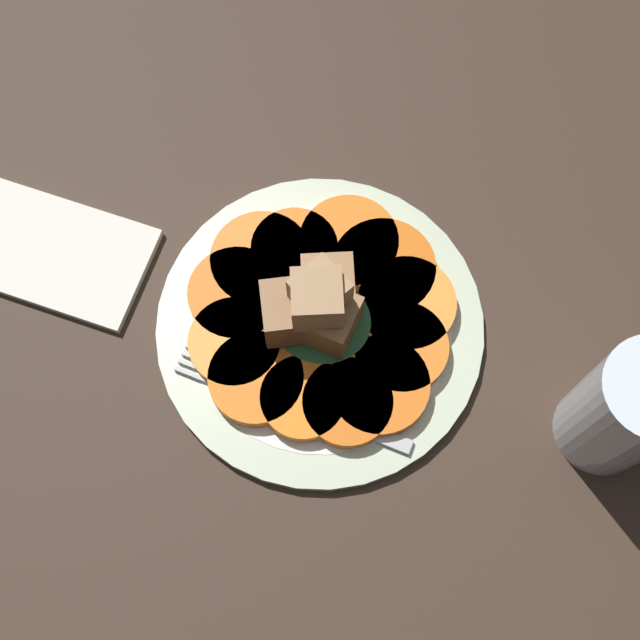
# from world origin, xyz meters

# --- Properties ---
(table_slab) EXTENTS (1.20, 1.20, 0.02)m
(table_slab) POSITION_xyz_m (0.00, 0.00, 0.01)
(table_slab) COLOR #38281E
(table_slab) RESTS_ON ground
(plate) EXTENTS (0.26, 0.26, 0.01)m
(plate) POSITION_xyz_m (0.00, 0.00, 0.03)
(plate) COLOR beige
(plate) RESTS_ON table_slab
(carrot_slice_0) EXTENTS (0.08, 0.08, 0.01)m
(carrot_slice_0) POSITION_xyz_m (0.06, -0.03, 0.04)
(carrot_slice_0) COLOR orange
(carrot_slice_0) RESTS_ON plate
(carrot_slice_1) EXTENTS (0.07, 0.07, 0.01)m
(carrot_slice_1) POSITION_xyz_m (0.07, 0.00, 0.04)
(carrot_slice_1) COLOR orange
(carrot_slice_1) RESTS_ON plate
(carrot_slice_2) EXTENTS (0.08, 0.08, 0.01)m
(carrot_slice_2) POSITION_xyz_m (0.06, 0.04, 0.04)
(carrot_slice_2) COLOR orange
(carrot_slice_2) RESTS_ON plate
(carrot_slice_3) EXTENTS (0.08, 0.08, 0.01)m
(carrot_slice_3) POSITION_xyz_m (0.03, 0.06, 0.04)
(carrot_slice_3) COLOR #D76115
(carrot_slice_3) RESTS_ON plate
(carrot_slice_4) EXTENTS (0.08, 0.08, 0.01)m
(carrot_slice_4) POSITION_xyz_m (0.00, 0.07, 0.04)
(carrot_slice_4) COLOR orange
(carrot_slice_4) RESTS_ON plate
(carrot_slice_5) EXTENTS (0.07, 0.07, 0.01)m
(carrot_slice_5) POSITION_xyz_m (-0.04, 0.05, 0.04)
(carrot_slice_5) COLOR orange
(carrot_slice_5) RESTS_ON plate
(carrot_slice_6) EXTENTS (0.08, 0.08, 0.01)m
(carrot_slice_6) POSITION_xyz_m (-0.06, 0.03, 0.04)
(carrot_slice_6) COLOR orange
(carrot_slice_6) RESTS_ON plate
(carrot_slice_7) EXTENTS (0.08, 0.08, 0.01)m
(carrot_slice_7) POSITION_xyz_m (-0.07, -0.00, 0.04)
(carrot_slice_7) COLOR orange
(carrot_slice_7) RESTS_ON plate
(carrot_slice_8) EXTENTS (0.07, 0.07, 0.01)m
(carrot_slice_8) POSITION_xyz_m (-0.06, -0.04, 0.04)
(carrot_slice_8) COLOR orange
(carrot_slice_8) RESTS_ON plate
(carrot_slice_9) EXTENTS (0.07, 0.07, 0.01)m
(carrot_slice_9) POSITION_xyz_m (-0.03, -0.06, 0.04)
(carrot_slice_9) COLOR orange
(carrot_slice_9) RESTS_ON plate
(carrot_slice_10) EXTENTS (0.07, 0.07, 0.01)m
(carrot_slice_10) POSITION_xyz_m (0.01, -0.06, 0.04)
(carrot_slice_10) COLOR orange
(carrot_slice_10) RESTS_ON plate
(carrot_slice_11) EXTENTS (0.07, 0.07, 0.01)m
(carrot_slice_11) POSITION_xyz_m (0.04, -0.05, 0.04)
(carrot_slice_11) COLOR orange
(carrot_slice_11) RESTS_ON plate
(center_pile) EXTENTS (0.09, 0.08, 0.09)m
(center_pile) POSITION_xyz_m (-0.00, -0.00, 0.07)
(center_pile) COLOR #2D6033
(center_pile) RESTS_ON plate
(fork) EXTENTS (0.19, 0.03, 0.00)m
(fork) POSITION_xyz_m (-0.00, -0.07, 0.03)
(fork) COLOR #B2B2B7
(fork) RESTS_ON plate
(water_glass) EXTENTS (0.07, 0.07, 0.13)m
(water_glass) POSITION_xyz_m (0.23, -0.01, 0.08)
(water_glass) COLOR silver
(water_glass) RESTS_ON table_slab
(napkin) EXTENTS (0.15, 0.09, 0.01)m
(napkin) POSITION_xyz_m (-0.23, -0.01, 0.02)
(napkin) COLOR silver
(napkin) RESTS_ON table_slab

